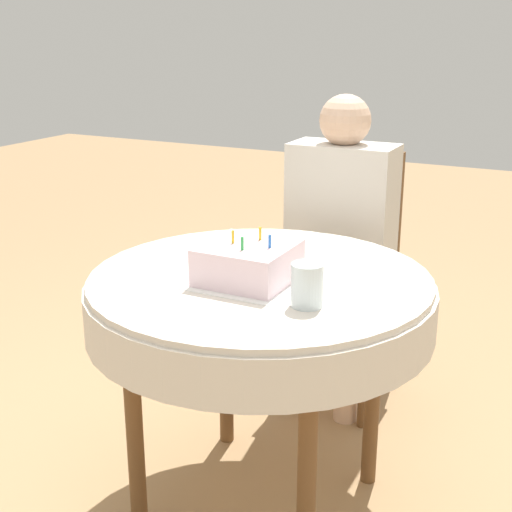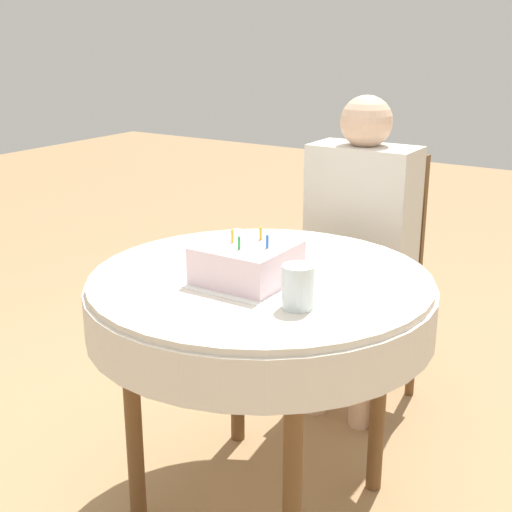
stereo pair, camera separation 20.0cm
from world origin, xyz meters
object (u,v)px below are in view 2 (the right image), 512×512
object	(u,v)px
person	(359,228)
birthday_cake	(247,262)
chair	(367,272)
drinking_glass	(298,287)

from	to	relation	value
person	birthday_cake	bearing A→B (deg)	-88.82
chair	person	size ratio (longest dim) A/B	0.81
birthday_cake	drinking_glass	bearing A→B (deg)	-23.70
drinking_glass	person	bearing A→B (deg)	105.28
chair	drinking_glass	world-z (taller)	chair
birthday_cake	drinking_glass	world-z (taller)	birthday_cake
chair	person	xyz separation A→B (m)	(0.00, -0.09, 0.20)
birthday_cake	drinking_glass	distance (m)	0.24
chair	birthday_cake	distance (m)	0.93
drinking_glass	chair	bearing A→B (deg)	103.90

